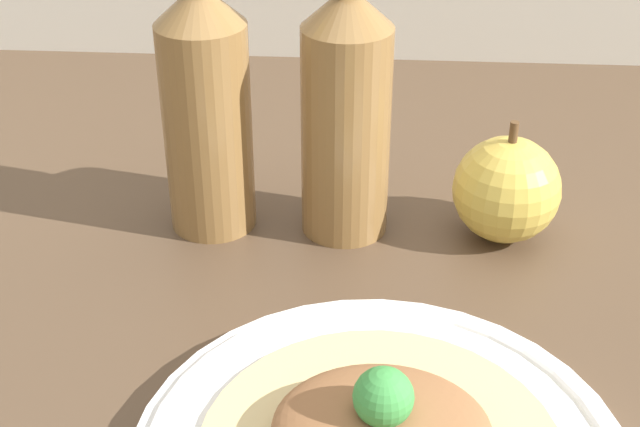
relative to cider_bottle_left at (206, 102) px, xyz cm
name	(u,v)px	position (x,y,z in cm)	size (l,w,h in cm)	color
ground_plane	(393,360)	(15.15, -14.41, -13.01)	(180.00, 110.00, 4.00)	brown
cider_bottle_left	(206,102)	(0.00, 0.00, 0.00)	(7.10, 7.10, 26.98)	olive
cider_bottle_right	(346,106)	(10.99, 0.00, 0.00)	(7.10, 7.10, 26.98)	olive
apple	(506,190)	(24.01, -0.54, -6.67)	(8.67, 8.67, 10.33)	gold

